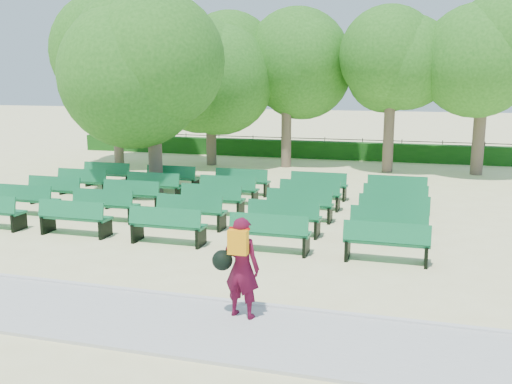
# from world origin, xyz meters

# --- Properties ---
(ground) EXTENTS (120.00, 120.00, 0.00)m
(ground) POSITION_xyz_m (0.00, 0.00, 0.00)
(ground) COLOR beige
(paving) EXTENTS (30.00, 2.20, 0.06)m
(paving) POSITION_xyz_m (0.00, -7.40, 0.03)
(paving) COLOR #B9BAB5
(paving) RESTS_ON ground
(curb) EXTENTS (30.00, 0.12, 0.10)m
(curb) POSITION_xyz_m (0.00, -6.25, 0.05)
(curb) COLOR silver
(curb) RESTS_ON ground
(hedge) EXTENTS (26.00, 0.70, 0.90)m
(hedge) POSITION_xyz_m (0.00, 14.00, 0.45)
(hedge) COLOR #154A13
(hedge) RESTS_ON ground
(fence) EXTENTS (26.00, 0.10, 1.02)m
(fence) POSITION_xyz_m (0.00, 14.40, 0.00)
(fence) COLOR black
(fence) RESTS_ON ground
(tree_line) EXTENTS (21.80, 6.80, 7.04)m
(tree_line) POSITION_xyz_m (0.00, 10.00, 0.00)
(tree_line) COLOR #2D711E
(tree_line) RESTS_ON ground
(bench_array) EXTENTS (1.97, 0.67, 1.23)m
(bench_array) POSITION_xyz_m (-0.21, 0.45, 0.10)
(bench_array) COLOR #136E3F
(bench_array) RESTS_ON ground
(tree_among) EXTENTS (5.10, 5.10, 7.07)m
(tree_among) POSITION_xyz_m (-3.33, 2.91, 4.75)
(tree_among) COLOR brown
(tree_among) RESTS_ON ground
(person) EXTENTS (0.88, 0.56, 1.80)m
(person) POSITION_xyz_m (3.00, -6.82, 0.99)
(person) COLOR #4F0B22
(person) RESTS_ON ground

